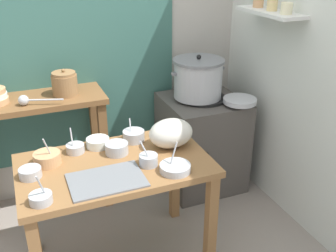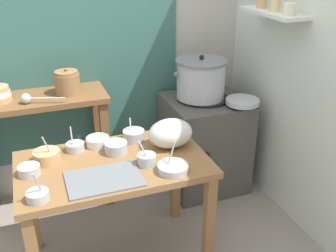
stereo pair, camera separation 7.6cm
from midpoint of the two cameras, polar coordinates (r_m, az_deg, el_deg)
name	(u,v)px [view 2 (the right image)]	position (r m, az deg, el deg)	size (l,w,h in m)	color
wall_back	(83,28)	(3.06, -11.53, 13.80)	(4.40, 0.12, 2.60)	#B2ADA3
wall_right	(307,40)	(2.80, 20.29, 11.67)	(0.30, 3.20, 2.60)	silver
prep_table	(114,178)	(2.37, -6.88, -7.50)	(1.10, 0.66, 0.72)	olive
back_shelf_table	(41,126)	(2.96, -17.23, 0.02)	(0.96, 0.40, 0.90)	brown
stove_block	(204,142)	(3.25, 5.91, -2.39)	(0.60, 0.61, 0.78)	#4C4742
steamer_pot	(201,79)	(3.04, 5.51, 6.85)	(0.44, 0.39, 0.34)	#B7BABF
clay_pot	(67,83)	(2.87, -13.66, 6.14)	(0.18, 0.18, 0.19)	olive
ladle	(28,98)	(2.77, -18.91, 3.79)	(0.28, 0.12, 0.07)	#B7BABF
serving_tray	(104,179)	(2.15, -8.25, -7.61)	(0.40, 0.28, 0.01)	slate
plastic_bag	(170,133)	(2.42, 1.26, -1.06)	(0.28, 0.21, 0.18)	silver
wide_pan	(242,101)	(3.00, 11.46, 3.50)	(0.25, 0.25, 0.04)	#B7BABF
prep_bowl_0	(47,156)	(2.37, -16.29, -4.20)	(0.15, 0.15, 0.18)	tan
prep_bowl_1	(173,168)	(2.19, 1.71, -6.05)	(0.17, 0.17, 0.17)	#B7BABF
prep_bowl_2	(116,147)	(2.39, -6.63, -3.07)	(0.14, 0.14, 0.07)	#B7BABF
prep_bowl_3	(38,195)	(2.06, -17.36, -9.58)	(0.11, 0.11, 0.18)	#B7BABF
prep_bowl_4	(29,170)	(2.28, -18.59, -6.06)	(0.12, 0.12, 0.05)	#B7BABF
prep_bowl_5	(98,141)	(2.49, -9.23, -2.17)	(0.14, 0.14, 0.06)	silver
prep_bowl_6	(134,135)	(2.53, -4.13, -1.30)	(0.14, 0.14, 0.14)	#B7BABF
prep_bowl_7	(147,159)	(2.25, -2.15, -4.84)	(0.11, 0.11, 0.15)	#B7BABF
prep_bowl_8	(75,146)	(2.46, -12.46, -2.92)	(0.11, 0.11, 0.15)	#B7BABF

